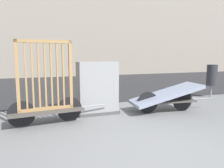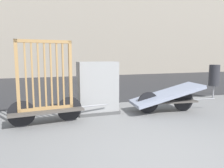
{
  "view_description": "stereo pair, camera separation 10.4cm",
  "coord_description": "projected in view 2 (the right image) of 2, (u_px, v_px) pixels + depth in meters",
  "views": [
    {
      "loc": [
        -1.86,
        -2.75,
        1.54
      ],
      "look_at": [
        0.0,
        2.24,
        0.85
      ],
      "focal_mm": 35.0,
      "sensor_mm": 36.0,
      "label": 1
    },
    {
      "loc": [
        -1.76,
        -2.79,
        1.54
      ],
      "look_at": [
        0.0,
        2.24,
        0.85
      ],
      "focal_mm": 35.0,
      "sensor_mm": 36.0,
      "label": 2
    }
  ],
  "objects": [
    {
      "name": "road_strip",
      "position": [
        72.0,
        85.0,
        11.48
      ],
      "size": [
        56.0,
        9.71,
        0.01
      ],
      "color": "#2D2D30",
      "rests_on": "ground_plane"
    },
    {
      "name": "bike_cart_with_bedframe",
      "position": [
        46.0,
        96.0,
        4.88
      ],
      "size": [
        2.33,
        0.7,
        1.88
      ],
      "rotation": [
        0.0,
        0.0,
        0.09
      ],
      "color": "#4C4742",
      "rests_on": "ground_plane"
    },
    {
      "name": "building_facade",
      "position": [
        56.0,
        1.0,
        17.15
      ],
      "size": [
        48.0,
        4.0,
        11.56
      ],
      "color": "#9E9384",
      "rests_on": "ground_plane"
    },
    {
      "name": "ground_plane",
      "position": [
        160.0,
        156.0,
        3.38
      ],
      "size": [
        60.0,
        60.0,
        0.0
      ],
      "primitive_type": "plane",
      "color": "slate"
    },
    {
      "name": "utility_cabinet",
      "position": [
        98.0,
        89.0,
        5.79
      ],
      "size": [
        1.09,
        0.56,
        1.38
      ],
      "color": "#4C4C4C",
      "rests_on": "ground_plane"
    },
    {
      "name": "trash_bin",
      "position": [
        214.0,
        76.0,
        7.94
      ],
      "size": [
        0.37,
        0.37,
        1.21
      ],
      "color": "gray",
      "rests_on": "ground_plane"
    },
    {
      "name": "bike_cart_with_mattress",
      "position": [
        166.0,
        96.0,
        5.94
      ],
      "size": [
        2.48,
        1.05,
        0.77
      ],
      "rotation": [
        0.0,
        0.0,
        -0.11
      ],
      "color": "#4C4742",
      "rests_on": "ground_plane"
    }
  ]
}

